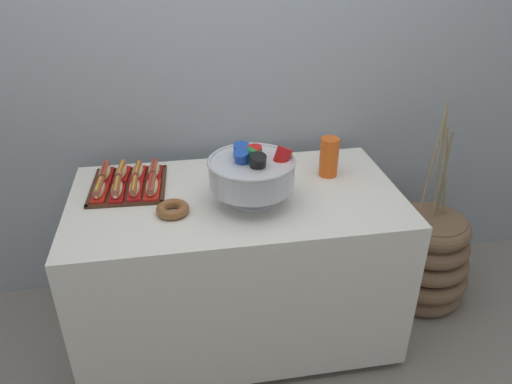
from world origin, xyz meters
The scene contains 16 objects.
ground_plane centered at (0.00, 0.00, 0.00)m, with size 10.00×10.00×0.00m, color gray.
back_wall centered at (0.00, 0.54, 1.30)m, with size 6.00×0.10×2.60m, color #9EA8B2.
buffet_table centered at (0.00, 0.00, 0.41)m, with size 1.46×0.80×0.79m.
floor_vase centered at (1.03, 0.09, 0.24)m, with size 0.49×0.49×1.10m.
serving_tray centered at (-0.47, 0.15, 0.79)m, with size 0.34×0.37×0.01m.
hot_dog_0 centered at (-0.59, 0.07, 0.83)m, with size 0.07×0.17×0.06m.
hot_dog_1 centered at (-0.51, 0.07, 0.82)m, with size 0.06×0.18×0.06m.
hot_dog_2 centered at (-0.44, 0.07, 0.82)m, with size 0.06×0.17×0.06m.
hot_dog_3 centered at (-0.36, 0.06, 0.83)m, with size 0.08×0.18×0.06m.
hot_dog_4 centered at (-0.58, 0.24, 0.83)m, with size 0.07×0.17×0.06m.
hot_dog_5 centered at (-0.51, 0.24, 0.82)m, with size 0.07×0.18×0.06m.
hot_dog_6 centered at (-0.43, 0.23, 0.82)m, with size 0.07×0.17×0.06m.
hot_dog_7 centered at (-0.36, 0.23, 0.83)m, with size 0.07×0.16×0.06m.
punch_bowl centered at (0.06, -0.08, 0.94)m, with size 0.37×0.37×0.26m.
cup_stack centered at (0.46, 0.12, 0.88)m, with size 0.09×0.09×0.19m.
donut centered at (-0.28, -0.12, 0.81)m, with size 0.14×0.14×0.04m.
Camera 1 is at (-0.23, -1.86, 1.84)m, focal length 34.10 mm.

